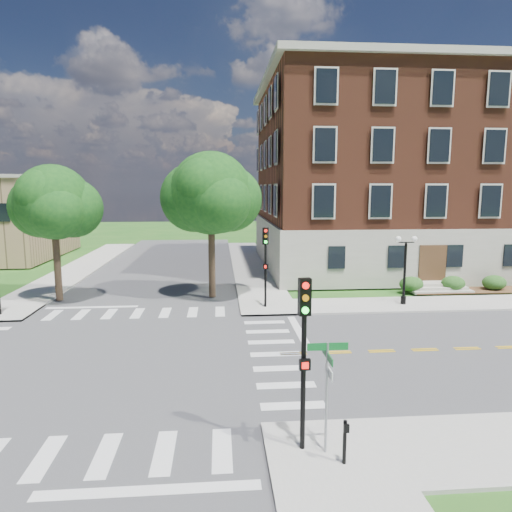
{
  "coord_description": "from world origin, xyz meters",
  "views": [
    {
      "loc": [
        4.78,
        -19.02,
        7.27
      ],
      "look_at": [
        6.99,
        7.92,
        3.2
      ],
      "focal_mm": 32.0,
      "sensor_mm": 36.0,
      "label": 1
    }
  ],
  "objects": [
    {
      "name": "tree_c",
      "position": [
        -5.47,
        10.43,
        6.34
      ],
      "size": [
        4.66,
        4.66,
        8.58
      ],
      "color": "black",
      "rests_on": "ground"
    },
    {
      "name": "ground",
      "position": [
        0.0,
        0.0,
        0.0
      ],
      "size": [
        160.0,
        160.0,
        0.0
      ],
      "primitive_type": "plane",
      "color": "#1C5317",
      "rests_on": "ground"
    },
    {
      "name": "twin_lamp_west",
      "position": [
        16.14,
        7.66,
        2.52
      ],
      "size": [
        1.36,
        0.36,
        4.23
      ],
      "color": "black",
      "rests_on": "ground"
    },
    {
      "name": "stop_bar_east",
      "position": [
        8.8,
        3.0,
        0.0
      ],
      "size": [
        0.4,
        5.5,
        0.0
      ],
      "primitive_type": "cube",
      "color": "silver",
      "rests_on": "ground"
    },
    {
      "name": "road_ns",
      "position": [
        0.0,
        0.0,
        0.01
      ],
      "size": [
        12.0,
        90.0,
        0.01
      ],
      "primitive_type": "cube",
      "color": "#3D3D3F",
      "rests_on": "ground"
    },
    {
      "name": "crosswalk_east",
      "position": [
        7.2,
        0.0,
        0.0
      ],
      "size": [
        2.2,
        10.2,
        0.02
      ],
      "primitive_type": null,
      "color": "silver",
      "rests_on": "ground"
    },
    {
      "name": "sidewalk_ne",
      "position": [
        15.38,
        15.38,
        0.06
      ],
      "size": [
        34.0,
        34.0,
        0.12
      ],
      "color": "#9E9B93",
      "rests_on": "ground"
    },
    {
      "name": "tree_d",
      "position": [
        4.31,
        10.56,
        6.89
      ],
      "size": [
        5.32,
        5.32,
        9.45
      ],
      "color": "black",
      "rests_on": "ground"
    },
    {
      "name": "traffic_signal_ne",
      "position": [
        7.55,
        7.69,
        3.19
      ],
      "size": [
        0.38,
        0.46,
        4.8
      ],
      "color": "black",
      "rests_on": "ground"
    },
    {
      "name": "main_building",
      "position": [
        24.0,
        21.99,
        8.34
      ],
      "size": [
        30.6,
        22.4,
        16.5
      ],
      "color": "#9A9888",
      "rests_on": "ground"
    },
    {
      "name": "road_ew",
      "position": [
        0.0,
        0.0,
        0.01
      ],
      "size": [
        90.0,
        12.0,
        0.01
      ],
      "primitive_type": "cube",
      "color": "#3D3D3F",
      "rests_on": "ground"
    },
    {
      "name": "street_sign_pole",
      "position": [
        7.62,
        -7.7,
        2.31
      ],
      "size": [
        1.1,
        1.1,
        3.1
      ],
      "color": "gray",
      "rests_on": "ground"
    },
    {
      "name": "traffic_signal_se",
      "position": [
        7.02,
        -7.49,
        3.19
      ],
      "size": [
        0.34,
        0.38,
        4.8
      ],
      "color": "black",
      "rests_on": "ground"
    },
    {
      "name": "push_button_post",
      "position": [
        7.98,
        -8.28,
        0.8
      ],
      "size": [
        0.14,
        0.21,
        1.2
      ],
      "color": "black",
      "rests_on": "ground"
    }
  ]
}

